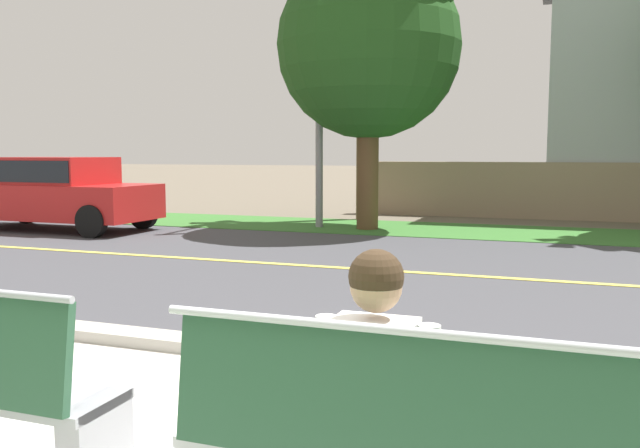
# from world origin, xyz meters

# --- Properties ---
(ground_plane) EXTENTS (140.00, 140.00, 0.00)m
(ground_plane) POSITION_xyz_m (0.00, 8.00, 0.00)
(ground_plane) COLOR #665B4C
(curb_edge) EXTENTS (44.00, 0.30, 0.11)m
(curb_edge) POSITION_xyz_m (0.00, 2.35, 0.06)
(curb_edge) COLOR #ADA89E
(curb_edge) RESTS_ON ground_plane
(street_asphalt) EXTENTS (52.00, 8.00, 0.01)m
(street_asphalt) POSITION_xyz_m (0.00, 6.50, 0.00)
(street_asphalt) COLOR #424247
(street_asphalt) RESTS_ON ground_plane
(road_centre_line) EXTENTS (48.00, 0.14, 0.01)m
(road_centre_line) POSITION_xyz_m (0.00, 6.50, 0.01)
(road_centre_line) COLOR #E0CC4C
(road_centre_line) RESTS_ON ground_plane
(far_verge_grass) EXTENTS (48.00, 2.80, 0.02)m
(far_verge_grass) POSITION_xyz_m (0.00, 11.64, 0.01)
(far_verge_grass) COLOR #38702D
(far_verge_grass) RESTS_ON ground_plane
(seated_person_white) EXTENTS (0.52, 0.68, 1.25)m
(seated_person_white) POSITION_xyz_m (1.07, 0.31, 0.68)
(seated_person_white) COLOR black
(seated_person_white) RESTS_ON ground_plane
(car_red_near) EXTENTS (4.30, 1.86, 1.54)m
(car_red_near) POSITION_xyz_m (-8.31, 8.90, 0.85)
(car_red_near) COLOR red
(car_red_near) RESTS_ON ground_plane
(streetlamp) EXTENTS (0.24, 2.10, 7.34)m
(streetlamp) POSITION_xyz_m (-3.21, 11.43, 4.18)
(streetlamp) COLOR gray
(streetlamp) RESTS_ON ground_plane
(shade_tree_far_left) EXTENTS (3.83, 3.83, 6.33)m
(shade_tree_far_left) POSITION_xyz_m (-2.00, 11.17, 4.11)
(shade_tree_far_left) COLOR brown
(shade_tree_far_left) RESTS_ON ground_plane
(garden_wall) EXTENTS (13.00, 0.36, 1.40)m
(garden_wall) POSITION_xyz_m (3.28, 14.90, 0.70)
(garden_wall) COLOR gray
(garden_wall) RESTS_ON ground_plane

